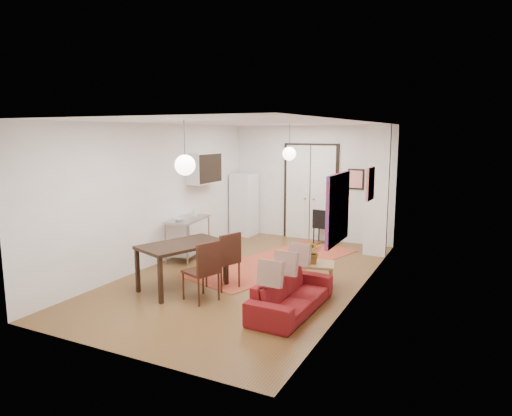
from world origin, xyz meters
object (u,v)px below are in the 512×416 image
at_px(fridge, 244,204).
at_px(coffee_table, 307,266).
at_px(dining_chair_near, 225,254).
at_px(dining_chair_far, 204,264).
at_px(dining_table, 182,248).
at_px(black_side_chair, 324,223).
at_px(sofa, 292,294).
at_px(kitchen_counter, 188,233).

bearing_deg(fridge, coffee_table, -44.95).
xyz_separation_m(coffee_table, dining_chair_near, (-1.31, -0.65, 0.22)).
xyz_separation_m(coffee_table, dining_chair_far, (-1.31, -1.35, 0.22)).
height_order(coffee_table, dining_chair_far, dining_chair_far).
distance_m(coffee_table, dining_chair_far, 1.89).
relative_size(dining_table, black_side_chair, 1.93).
xyz_separation_m(coffee_table, black_side_chair, (-0.74, 3.26, 0.13)).
bearing_deg(coffee_table, sofa, -80.87).
bearing_deg(sofa, kitchen_counter, 62.05).
height_order(coffee_table, dining_chair_near, dining_chair_near).
xyz_separation_m(sofa, dining_table, (-2.10, 0.13, 0.46)).
bearing_deg(kitchen_counter, dining_chair_far, -57.37).
bearing_deg(dining_chair_far, black_side_chair, -166.66).
distance_m(fridge, dining_table, 4.40).
distance_m(kitchen_counter, dining_chair_near, 2.03).
height_order(sofa, black_side_chair, black_side_chair).
distance_m(coffee_table, dining_chair_near, 1.47).
bearing_deg(dining_chair_far, dining_chair_near, -159.64).
height_order(dining_table, dining_chair_near, dining_chair_near).
xyz_separation_m(kitchen_counter, black_side_chair, (2.20, 2.70, -0.07)).
height_order(sofa, coffee_table, sofa).
height_order(dining_chair_near, dining_chair_far, same).
distance_m(sofa, dining_table, 2.16).
bearing_deg(dining_table, kitchen_counter, 121.98).
relative_size(coffee_table, kitchen_counter, 0.86).
bearing_deg(kitchen_counter, black_side_chair, 42.80).
bearing_deg(fridge, dining_chair_far, -67.89).
bearing_deg(kitchen_counter, dining_table, -66.02).
relative_size(fridge, dining_table, 0.99).
relative_size(kitchen_counter, black_side_chair, 1.43).
xyz_separation_m(fridge, dining_chair_near, (1.63, -3.82, -0.24)).
xyz_separation_m(dining_table, dining_chair_far, (0.60, -0.25, -0.14)).
bearing_deg(dining_table, black_side_chair, 75.01).
xyz_separation_m(coffee_table, dining_table, (-1.91, -1.10, 0.35)).
bearing_deg(coffee_table, fridge, 132.80).
relative_size(dining_table, dining_chair_far, 1.66).
relative_size(coffee_table, dining_chair_near, 1.05).
xyz_separation_m(fridge, dining_chair_far, (1.63, -4.52, -0.24)).
relative_size(sofa, coffee_table, 1.73).
distance_m(sofa, black_side_chair, 4.58).
bearing_deg(kitchen_counter, sofa, -37.59).
height_order(dining_chair_near, black_side_chair, dining_chair_near).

